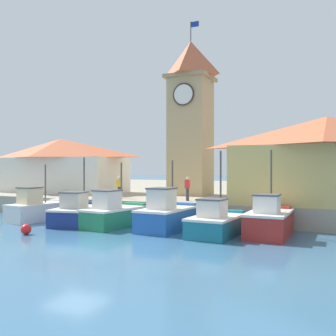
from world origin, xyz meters
name	(u,v)px	position (x,y,z in m)	size (l,w,h in m)	color
ground_plane	(77,247)	(0.00, 0.00, 0.00)	(300.00, 300.00, 0.00)	#386689
quay_wharf	(238,193)	(0.00, 28.60, 0.64)	(120.00, 40.00, 1.28)	#9E937F
fishing_boat_far_left	(38,209)	(-7.79, 6.05, 0.76)	(2.42, 4.50, 3.74)	silver
fishing_boat_left_outer	(80,213)	(-4.26, 5.83, 0.70)	(2.91, 4.84, 4.18)	navy
fishing_boat_left_inner	(115,214)	(-1.70, 5.87, 0.75)	(2.56, 4.67, 3.84)	#237A4C
fishing_boat_mid_left	(167,216)	(1.70, 5.98, 0.82)	(2.32, 4.54, 3.95)	#2356A8
fishing_boat_center	(217,223)	(4.79, 5.40, 0.68)	(2.33, 4.30, 4.43)	#196B7F
fishing_boat_mid_right	(269,221)	(7.31, 6.29, 0.79)	(2.11, 4.20, 4.47)	#AD2823
clock_tower	(191,113)	(-0.70, 15.89, 7.98)	(3.53, 3.53, 14.20)	tan
warehouse_left	(61,165)	(-12.91, 14.47, 3.77)	(12.04, 5.71, 4.86)	silver
warehouse_right	(327,159)	(9.83, 12.01, 4.05)	(11.26, 7.17, 5.42)	tan
mooring_buoy	(26,229)	(-4.50, 1.57, 0.28)	(0.55, 0.55, 0.55)	red
dock_worker_near_tower	(119,187)	(-4.17, 10.40, 2.13)	(0.34, 0.22, 1.62)	#33333D
dock_worker_along_quay	(187,188)	(1.16, 10.45, 2.13)	(0.34, 0.22, 1.62)	#33333D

